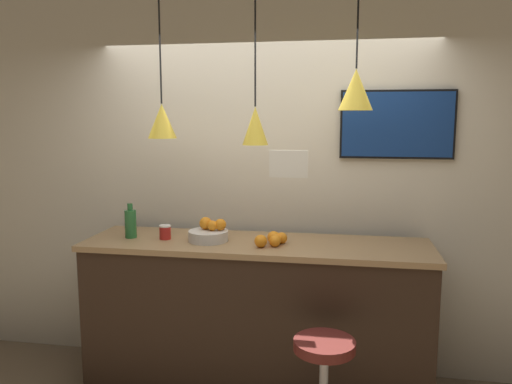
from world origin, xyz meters
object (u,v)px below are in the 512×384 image
Objects in this scene: fruit_bowl at (209,233)px; juice_bottle at (131,223)px; bar_stool at (324,381)px; spread_jar at (165,232)px; mounted_tv at (397,124)px.

fruit_bowl is 1.12× the size of juice_bottle.
spread_jar is (-1.15, 0.59, 0.70)m from bar_stool.
mounted_tv is (1.60, 0.41, 0.75)m from spread_jar.
mounted_tv is (1.28, 0.41, 0.75)m from fruit_bowl.
fruit_bowl reaches higher than bar_stool.
mounted_tv is (0.45, 1.00, 1.45)m from bar_stool.
mounted_tv is at bearing 65.78° from bar_stool.
mounted_tv reaches higher than bar_stool.
juice_bottle is at bearing 157.32° from bar_stool.
fruit_bowl is (-0.83, 0.59, 0.70)m from bar_stool.
fruit_bowl reaches higher than spread_jar.
mounted_tv reaches higher than juice_bottle.
fruit_bowl is 2.78× the size of spread_jar.
spread_jar is at bearing 0.00° from juice_bottle.
fruit_bowl is 0.58m from juice_bottle.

